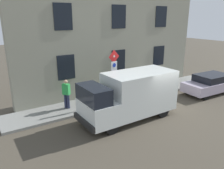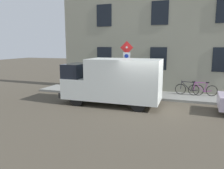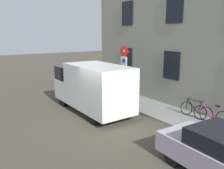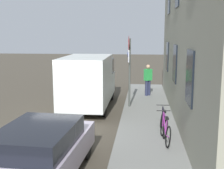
% 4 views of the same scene
% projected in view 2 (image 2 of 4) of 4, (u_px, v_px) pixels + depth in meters
% --- Properties ---
extents(ground_plane, '(80.00, 80.00, 0.00)m').
position_uv_depth(ground_plane, '(145.00, 110.00, 10.99)').
color(ground_plane, '#474035').
extents(sidewalk_slab, '(2.15, 15.99, 0.14)m').
position_uv_depth(sidewalk_slab, '(155.00, 95.00, 14.07)').
color(sidewalk_slab, gray).
rests_on(sidewalk_slab, ground_plane).
extents(building_facade, '(0.75, 13.99, 7.32)m').
position_uv_depth(building_facade, '(160.00, 39.00, 14.77)').
color(building_facade, gray).
rests_on(building_facade, ground_plane).
extents(sign_post_stacked, '(0.17, 0.56, 3.20)m').
position_uv_depth(sign_post_stacked, '(127.00, 60.00, 13.41)').
color(sign_post_stacked, '#474C47').
rests_on(sign_post_stacked, sidewalk_slab).
extents(delivery_van, '(2.02, 5.34, 2.50)m').
position_uv_depth(delivery_van, '(113.00, 81.00, 11.86)').
color(delivery_van, white).
rests_on(delivery_van, ground_plane).
extents(bicycle_purple, '(0.46, 1.71, 0.89)m').
position_uv_depth(bicycle_purple, '(203.00, 90.00, 13.57)').
color(bicycle_purple, black).
rests_on(bicycle_purple, sidewalk_slab).
extents(bicycle_black, '(0.46, 1.71, 0.89)m').
position_uv_depth(bicycle_black, '(189.00, 89.00, 13.82)').
color(bicycle_black, black).
rests_on(bicycle_black, sidewalk_slab).
extents(pedestrian, '(0.47, 0.45, 1.72)m').
position_uv_depth(pedestrian, '(93.00, 77.00, 15.34)').
color(pedestrian, '#262B47').
rests_on(pedestrian, sidewalk_slab).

